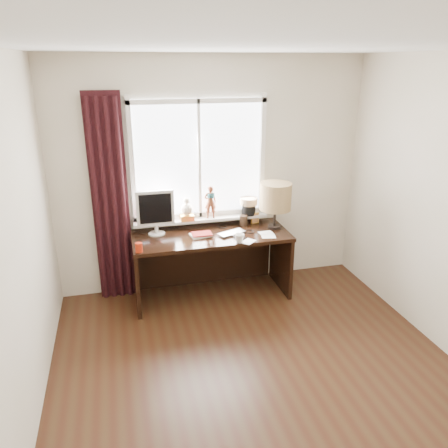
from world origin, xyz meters
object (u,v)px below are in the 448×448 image
object	(u,v)px
mug	(239,238)
table_lamp	(275,197)
red_cup	(139,247)
laptop	(232,233)
monitor	(155,210)
desk	(209,251)

from	to	relation	value
mug	table_lamp	world-z (taller)	table_lamp
mug	red_cup	bearing A→B (deg)	179.27
laptop	mug	size ratio (longest dim) A/B	3.03
monitor	table_lamp	bearing A→B (deg)	-5.66
red_cup	table_lamp	size ratio (longest dim) A/B	0.18
mug	red_cup	world-z (taller)	mug
mug	table_lamp	bearing A→B (deg)	32.04
table_lamp	desk	bearing A→B (deg)	173.42
red_cup	laptop	bearing A→B (deg)	13.14
desk	table_lamp	size ratio (longest dim) A/B	3.27
laptop	red_cup	bearing A→B (deg)	171.17
laptop	monitor	distance (m)	0.86
laptop	red_cup	distance (m)	1.04
mug	desk	size ratio (longest dim) A/B	0.06
red_cup	monitor	world-z (taller)	monitor
red_cup	desk	world-z (taller)	red_cup
laptop	red_cup	world-z (taller)	red_cup
monitor	red_cup	bearing A→B (deg)	-116.73
laptop	monitor	size ratio (longest dim) A/B	0.62
red_cup	desk	distance (m)	0.92
laptop	red_cup	size ratio (longest dim) A/B	3.24
laptop	desk	distance (m)	0.37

